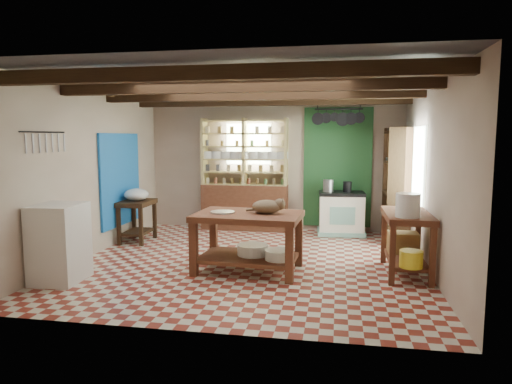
% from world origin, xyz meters
% --- Properties ---
extents(floor, '(5.00, 5.00, 0.02)m').
position_xyz_m(floor, '(0.00, 0.00, -0.01)').
color(floor, maroon).
rests_on(floor, ground).
extents(ceiling, '(5.00, 5.00, 0.02)m').
position_xyz_m(ceiling, '(0.00, 0.00, 2.60)').
color(ceiling, '#49494E').
rests_on(ceiling, wall_back).
extents(wall_back, '(5.00, 0.04, 2.60)m').
position_xyz_m(wall_back, '(0.00, 2.50, 1.30)').
color(wall_back, '#BDAA98').
rests_on(wall_back, floor).
extents(wall_front, '(5.00, 0.04, 2.60)m').
position_xyz_m(wall_front, '(0.00, -2.50, 1.30)').
color(wall_front, '#BDAA98').
rests_on(wall_front, floor).
extents(wall_left, '(0.04, 5.00, 2.60)m').
position_xyz_m(wall_left, '(-2.50, 0.00, 1.30)').
color(wall_left, '#BDAA98').
rests_on(wall_left, floor).
extents(wall_right, '(0.04, 5.00, 2.60)m').
position_xyz_m(wall_right, '(2.50, 0.00, 1.30)').
color(wall_right, '#BDAA98').
rests_on(wall_right, floor).
extents(ceiling_beams, '(5.00, 3.80, 0.15)m').
position_xyz_m(ceiling_beams, '(0.00, 0.00, 2.48)').
color(ceiling_beams, '#342112').
rests_on(ceiling_beams, ceiling).
extents(blue_wall_patch, '(0.04, 1.40, 1.60)m').
position_xyz_m(blue_wall_patch, '(-2.47, 0.90, 1.10)').
color(blue_wall_patch, blue).
rests_on(blue_wall_patch, wall_left).
extents(green_wall_patch, '(1.30, 0.04, 2.30)m').
position_xyz_m(green_wall_patch, '(1.25, 2.47, 1.25)').
color(green_wall_patch, '#205027').
rests_on(green_wall_patch, wall_back).
extents(window_back, '(0.90, 0.02, 0.80)m').
position_xyz_m(window_back, '(-0.50, 2.48, 1.70)').
color(window_back, silver).
rests_on(window_back, wall_back).
extents(window_right, '(0.02, 1.30, 1.20)m').
position_xyz_m(window_right, '(2.48, 1.00, 1.40)').
color(window_right, silver).
rests_on(window_right, wall_right).
extents(utensil_rail, '(0.06, 0.90, 0.28)m').
position_xyz_m(utensil_rail, '(-2.44, -1.20, 1.78)').
color(utensil_rail, black).
rests_on(utensil_rail, wall_left).
extents(pot_rack, '(0.86, 0.12, 0.36)m').
position_xyz_m(pot_rack, '(1.25, 2.05, 2.18)').
color(pot_rack, black).
rests_on(pot_rack, ceiling).
extents(shelving_unit, '(1.70, 0.34, 2.20)m').
position_xyz_m(shelving_unit, '(-0.55, 2.31, 1.10)').
color(shelving_unit, tan).
rests_on(shelving_unit, floor).
extents(tall_rack, '(0.40, 0.86, 2.00)m').
position_xyz_m(tall_rack, '(2.28, 1.80, 1.00)').
color(tall_rack, '#342112').
rests_on(tall_rack, floor).
extents(work_table, '(1.48, 1.03, 0.81)m').
position_xyz_m(work_table, '(0.07, -0.46, 0.40)').
color(work_table, brown).
rests_on(work_table, floor).
extents(stove, '(0.87, 0.62, 0.81)m').
position_xyz_m(stove, '(1.34, 2.15, 0.41)').
color(stove, white).
rests_on(stove, floor).
extents(prep_table, '(0.51, 0.73, 0.73)m').
position_xyz_m(prep_table, '(-2.20, 0.94, 0.37)').
color(prep_table, '#342112').
rests_on(prep_table, floor).
extents(white_cabinet, '(0.59, 0.70, 0.99)m').
position_xyz_m(white_cabinet, '(-2.22, -1.31, 0.50)').
color(white_cabinet, silver).
rests_on(white_cabinet, floor).
extents(right_counter, '(0.59, 1.17, 0.84)m').
position_xyz_m(right_counter, '(2.18, -0.23, 0.42)').
color(right_counter, brown).
rests_on(right_counter, floor).
extents(cat, '(0.44, 0.35, 0.18)m').
position_xyz_m(cat, '(0.32, -0.42, 0.90)').
color(cat, '#80674A').
rests_on(cat, work_table).
extents(steel_tray, '(0.35, 0.35, 0.02)m').
position_xyz_m(steel_tray, '(-0.28, -0.49, 0.82)').
color(steel_tray, '#AAA9B1').
rests_on(steel_tray, work_table).
extents(basin_large, '(0.45, 0.45, 0.15)m').
position_xyz_m(basin_large, '(0.12, -0.41, 0.29)').
color(basin_large, silver).
rests_on(basin_large, work_table).
extents(basin_small, '(0.40, 0.40, 0.13)m').
position_xyz_m(basin_small, '(0.51, -0.59, 0.28)').
color(basin_small, silver).
rests_on(basin_small, work_table).
extents(kettle_left, '(0.21, 0.21, 0.23)m').
position_xyz_m(kettle_left, '(1.09, 2.13, 0.93)').
color(kettle_left, '#AAA9B1').
rests_on(kettle_left, stove).
extents(kettle_right, '(0.17, 0.17, 0.20)m').
position_xyz_m(kettle_right, '(1.44, 2.16, 0.91)').
color(kettle_right, black).
rests_on(kettle_right, stove).
extents(enamel_bowl, '(0.44, 0.44, 0.21)m').
position_xyz_m(enamel_bowl, '(-2.20, 0.94, 0.84)').
color(enamel_bowl, silver).
rests_on(enamel_bowl, prep_table).
extents(white_bucket, '(0.30, 0.30, 0.30)m').
position_xyz_m(white_bucket, '(2.13, -0.58, 0.99)').
color(white_bucket, silver).
rests_on(white_bucket, right_counter).
extents(wicker_basket, '(0.41, 0.33, 0.29)m').
position_xyz_m(wicker_basket, '(2.18, 0.07, 0.36)').
color(wicker_basket, '#9F7740').
rests_on(wicker_basket, right_counter).
extents(yellow_tub, '(0.29, 0.29, 0.21)m').
position_xyz_m(yellow_tub, '(2.18, -0.68, 0.33)').
color(yellow_tub, yellow).
rests_on(yellow_tub, right_counter).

